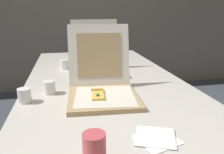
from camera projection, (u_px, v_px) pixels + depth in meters
table at (104, 86)px, 1.49m from camera, size 0.98×2.06×0.72m
pizza_box_front at (102, 87)px, 1.17m from camera, size 0.37×0.45×0.36m
pizza_box_middle at (98, 65)px, 1.63m from camera, size 0.36×0.36×0.37m
cup_white_far at (64, 64)px, 1.73m from camera, size 0.06×0.06×0.07m
cup_white_near_center at (49, 87)px, 1.21m from camera, size 0.06×0.06×0.07m
cup_white_near_left at (24, 96)px, 1.10m from camera, size 0.06×0.06×0.07m
cup_printed_front at (94, 149)px, 0.66m from camera, size 0.07×0.07×0.10m
napkin_pile at (156, 138)px, 0.79m from camera, size 0.18×0.18×0.01m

